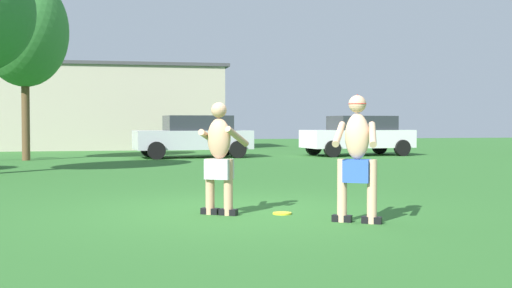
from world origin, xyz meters
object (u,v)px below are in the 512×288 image
at_px(player_in_gray, 219,156).
at_px(frisbee, 282,213).
at_px(car_white_far_end, 359,135).
at_px(tree_right_field, 25,31).
at_px(player_with_cap, 357,153).
at_px(car_silver_mid_lot, 194,136).

bearing_deg(player_in_gray, frisbee, -8.41).
height_order(frisbee, car_white_far_end, car_white_far_end).
distance_m(car_white_far_end, tree_right_field, 13.06).
xyz_separation_m(player_in_gray, car_white_far_end, (7.84, 15.01, -0.02)).
relative_size(car_white_far_end, tree_right_field, 0.70).
xyz_separation_m(player_with_cap, player_in_gray, (-1.67, 1.09, -0.08)).
bearing_deg(tree_right_field, car_white_far_end, 3.43).
distance_m(car_silver_mid_lot, tree_right_field, 6.98).
bearing_deg(car_silver_mid_lot, car_white_far_end, 1.02).
bearing_deg(tree_right_field, player_in_gray, -71.86).
relative_size(player_with_cap, frisbee, 6.18).
height_order(player_with_cap, car_silver_mid_lot, player_with_cap).
bearing_deg(player_with_cap, frisbee, 128.75).
relative_size(frisbee, car_white_far_end, 0.06).
distance_m(player_in_gray, tree_right_field, 15.44).
distance_m(player_with_cap, car_silver_mid_lot, 15.99).
height_order(player_with_cap, tree_right_field, tree_right_field).
distance_m(player_with_cap, tree_right_field, 16.99).
bearing_deg(player_with_cap, car_silver_mid_lot, 91.51).
distance_m(frisbee, tree_right_field, 16.06).
xyz_separation_m(frisbee, car_white_far_end, (6.95, 15.14, 0.81)).
xyz_separation_m(player_in_gray, frisbee, (0.90, -0.13, -0.83)).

